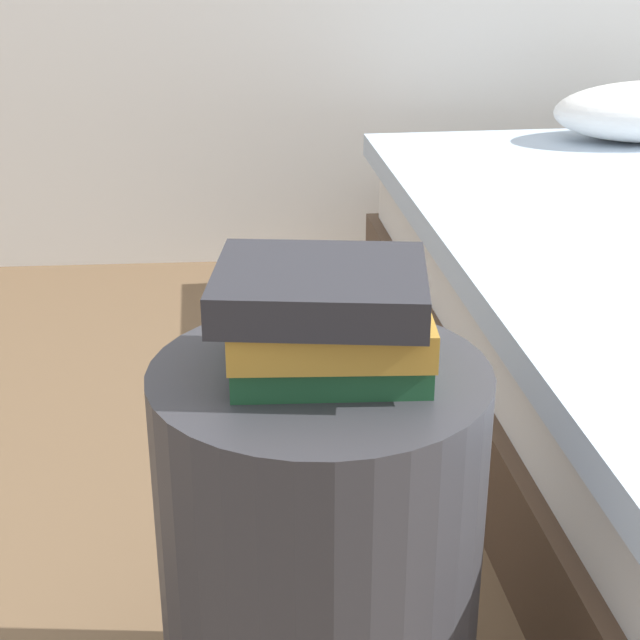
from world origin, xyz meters
TOP-DOWN VIEW (x-y plane):
  - side_table at (0.00, 0.00)m, footprint 0.41×0.41m
  - book_forest at (0.01, 0.01)m, footprint 0.23×0.19m
  - book_ochre at (0.01, -0.01)m, footprint 0.23×0.18m
  - book_charcoal at (0.00, -0.01)m, footprint 0.26×0.23m

SIDE VIEW (x-z plane):
  - side_table at x=0.00m, z-range 0.00..0.56m
  - book_forest at x=0.01m, z-range 0.56..0.60m
  - book_ochre at x=0.01m, z-range 0.60..0.64m
  - book_charcoal at x=0.00m, z-range 0.64..0.69m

